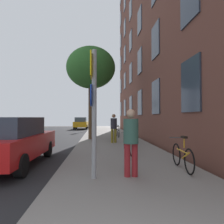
% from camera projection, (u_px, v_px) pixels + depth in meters
% --- Properties ---
extents(ground_plane, '(41.80, 41.80, 0.00)m').
position_uv_depth(ground_plane, '(64.00, 138.00, 15.30)').
color(ground_plane, '#332D28').
extents(road_asphalt, '(7.00, 38.00, 0.01)m').
position_uv_depth(road_asphalt, '(37.00, 139.00, 15.15)').
color(road_asphalt, '#232326').
rests_on(road_asphalt, ground).
extents(sidewalk, '(4.20, 38.00, 0.12)m').
position_uv_depth(sidewalk, '(110.00, 137.00, 15.57)').
color(sidewalk, gray).
rests_on(sidewalk, ground).
extents(building_facade, '(0.56, 27.00, 20.28)m').
position_uv_depth(building_facade, '(143.00, 9.00, 15.53)').
color(building_facade, brown).
rests_on(building_facade, ground).
extents(sign_post, '(0.16, 0.60, 3.21)m').
position_uv_depth(sign_post, '(93.00, 103.00, 4.95)').
color(sign_post, gray).
rests_on(sign_post, sidewalk).
extents(traffic_light, '(0.43, 0.24, 3.74)m').
position_uv_depth(traffic_light, '(92.00, 109.00, 25.06)').
color(traffic_light, black).
rests_on(traffic_light, sidewalk).
extents(tree_near, '(3.42, 3.42, 6.45)m').
position_uv_depth(tree_near, '(91.00, 68.00, 13.93)').
color(tree_near, '#4C3823').
rests_on(tree_near, sidewalk).
extents(bicycle_0, '(0.42, 1.71, 0.98)m').
position_uv_depth(bicycle_0, '(182.00, 156.00, 5.71)').
color(bicycle_0, black).
rests_on(bicycle_0, sidewalk).
extents(bicycle_1, '(0.42, 1.65, 0.97)m').
position_uv_depth(bicycle_1, '(129.00, 145.00, 8.02)').
color(bicycle_1, black).
rests_on(bicycle_1, sidewalk).
extents(bicycle_2, '(0.42, 1.63, 0.91)m').
position_uv_depth(bicycle_2, '(133.00, 139.00, 10.45)').
color(bicycle_2, black).
rests_on(bicycle_2, sidewalk).
extents(bicycle_3, '(0.54, 1.65, 0.99)m').
position_uv_depth(bicycle_3, '(133.00, 135.00, 12.88)').
color(bicycle_3, black).
rests_on(bicycle_3, sidewalk).
extents(bicycle_4, '(0.42, 1.65, 0.89)m').
position_uv_depth(bicycle_4, '(118.00, 132.00, 15.21)').
color(bicycle_4, black).
rests_on(bicycle_4, sidewalk).
extents(bicycle_5, '(0.42, 1.67, 0.96)m').
position_uv_depth(bicycle_5, '(115.00, 130.00, 17.61)').
color(bicycle_5, black).
rests_on(bicycle_5, sidewalk).
extents(pedestrian_0, '(0.54, 0.54, 1.72)m').
position_uv_depth(pedestrian_0, '(131.00, 138.00, 5.06)').
color(pedestrian_0, maroon).
rests_on(pedestrian_0, sidewalk).
extents(pedestrian_1, '(0.51, 0.51, 1.71)m').
position_uv_depth(pedestrian_1, '(114.00, 126.00, 11.81)').
color(pedestrian_1, olive).
rests_on(pedestrian_1, sidewalk).
extents(car_0, '(1.94, 4.49, 1.62)m').
position_uv_depth(car_0, '(11.00, 141.00, 6.63)').
color(car_0, red).
rests_on(car_0, road_asphalt).
extents(car_1, '(1.86, 3.99, 1.62)m').
position_uv_depth(car_1, '(81.00, 123.00, 27.61)').
color(car_1, orange).
rests_on(car_1, road_asphalt).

